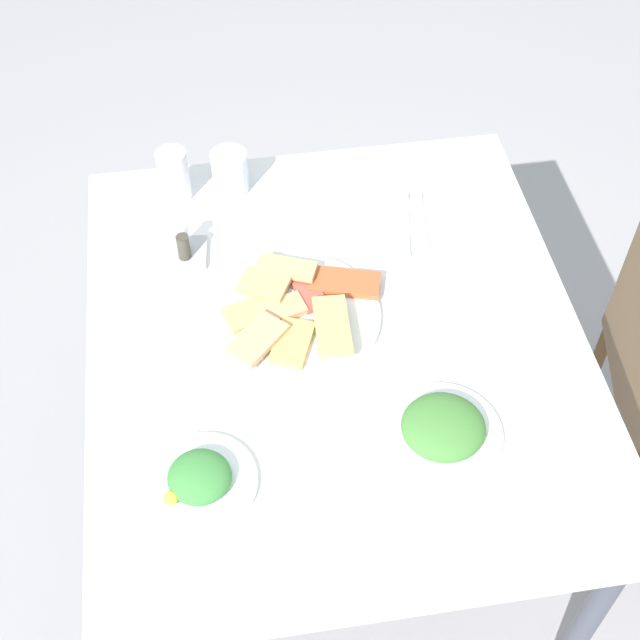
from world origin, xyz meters
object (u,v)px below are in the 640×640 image
object	(u,v)px
pide_platter	(295,313)
condiment_caddy	(184,248)
soda_can	(174,175)
drinking_glass	(230,172)
salad_plate_greens	(200,479)
paper_napkin	(414,224)
spoon	(422,222)
fork	(406,223)
salad_plate_rice	(443,429)
dining_table	(336,361)

from	to	relation	value
pide_platter	condiment_caddy	world-z (taller)	condiment_caddy
soda_can	drinking_glass	bearing A→B (deg)	92.92
salad_plate_greens	soda_can	xyz separation A→B (m)	(-0.72, -0.00, 0.04)
paper_napkin	spoon	bearing A→B (deg)	90.00
salad_plate_greens	paper_napkin	distance (m)	0.75
spoon	condiment_caddy	size ratio (longest dim) A/B	1.79
fork	soda_can	bearing A→B (deg)	-98.05
salad_plate_rice	soda_can	size ratio (longest dim) A/B	1.75
salad_plate_rice	condiment_caddy	distance (m)	0.66
fork	condiment_caddy	size ratio (longest dim) A/B	1.94
drinking_glass	fork	size ratio (longest dim) A/B	0.51
salad_plate_rice	condiment_caddy	size ratio (longest dim) A/B	2.17
soda_can	dining_table	bearing A→B (deg)	32.22
salad_plate_greens	salad_plate_rice	world-z (taller)	salad_plate_rice
fork	spoon	bearing A→B (deg)	101.09
pide_platter	salad_plate_rice	bearing A→B (deg)	35.53
pide_platter	salad_plate_rice	world-z (taller)	salad_plate_rice
salad_plate_rice	fork	bearing A→B (deg)	174.56
pide_platter	spoon	size ratio (longest dim) A/B	1.99
salad_plate_rice	paper_napkin	size ratio (longest dim) A/B	1.39
salad_plate_greens	drinking_glass	world-z (taller)	drinking_glass
salad_plate_rice	fork	world-z (taller)	salad_plate_rice
paper_napkin	condiment_caddy	size ratio (longest dim) A/B	1.57
fork	spoon	distance (m)	0.04
condiment_caddy	paper_napkin	bearing A→B (deg)	91.85
pide_platter	paper_napkin	xyz separation A→B (m)	(-0.22, 0.29, -0.01)
dining_table	salad_plate_rice	bearing A→B (deg)	31.05
paper_napkin	spoon	xyz separation A→B (m)	(0.00, 0.02, 0.00)
spoon	drinking_glass	bearing A→B (deg)	-106.48
dining_table	soda_can	bearing A→B (deg)	-147.78
dining_table	drinking_glass	bearing A→B (deg)	-160.47
pide_platter	salad_plate_greens	distance (m)	0.40
pide_platter	fork	bearing A→B (deg)	129.32
spoon	condiment_caddy	distance (m)	0.51
pide_platter	spoon	bearing A→B (deg)	125.83
fork	condiment_caddy	world-z (taller)	condiment_caddy
pide_platter	condiment_caddy	bearing A→B (deg)	-135.09
dining_table	spoon	world-z (taller)	spoon
paper_napkin	condiment_caddy	bearing A→B (deg)	-88.15
pide_platter	drinking_glass	size ratio (longest dim) A/B	3.59
drinking_glass	spoon	world-z (taller)	drinking_glass
drinking_glass	condiment_caddy	bearing A→B (deg)	-31.11
soda_can	drinking_glass	distance (m)	0.12
pide_platter	salad_plate_greens	size ratio (longest dim) A/B	1.80
pide_platter	soda_can	bearing A→B (deg)	-151.37
drinking_glass	paper_napkin	xyz separation A→B (m)	(0.17, 0.38, -0.05)
pide_platter	soda_can	distance (m)	0.44
dining_table	condiment_caddy	distance (m)	0.39
salad_plate_greens	condiment_caddy	distance (m)	0.54
dining_table	paper_napkin	size ratio (longest dim) A/B	7.09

